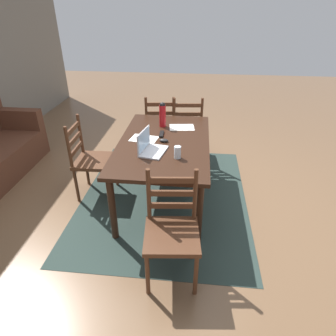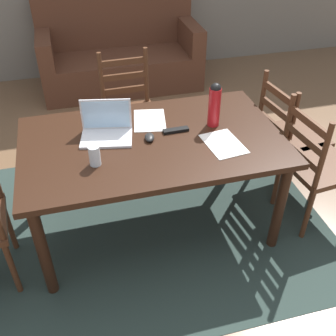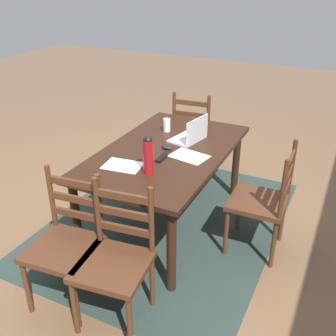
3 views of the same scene
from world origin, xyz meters
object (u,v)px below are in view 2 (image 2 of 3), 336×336
(chair_right_near, at_px, (316,166))
(water_bottle, at_px, (215,104))
(drinking_glass, at_px, (95,156))
(tv_remote, at_px, (176,130))
(dining_table, at_px, (152,150))
(chair_far_head, at_px, (130,113))
(couch, at_px, (120,55))
(laptop, at_px, (106,128))
(chair_right_far, at_px, (289,136))
(computer_mouse, at_px, (150,138))

(chair_right_near, bearing_deg, water_bottle, 158.44)
(water_bottle, xyz_separation_m, drinking_glass, (-0.81, -0.25, -0.09))
(drinking_glass, height_order, tv_remote, drinking_glass)
(dining_table, height_order, chair_right_near, chair_right_near)
(chair_far_head, relative_size, couch, 0.53)
(chair_right_near, distance_m, drinking_glass, 1.54)
(laptop, distance_m, tv_remote, 0.45)
(chair_right_far, bearing_deg, water_bottle, -169.80)
(chair_right_near, distance_m, tv_remote, 1.02)
(water_bottle, height_order, tv_remote, water_bottle)
(chair_far_head, bearing_deg, chair_right_far, -30.95)
(chair_right_far, relative_size, chair_right_near, 1.00)
(couch, bearing_deg, chair_right_near, -70.03)
(chair_right_near, height_order, water_bottle, water_bottle)
(dining_table, relative_size, laptop, 4.64)
(drinking_glass, bearing_deg, chair_right_near, -0.94)
(dining_table, xyz_separation_m, tv_remote, (0.17, 0.05, 0.09))
(chair_right_far, relative_size, couch, 0.53)
(drinking_glass, xyz_separation_m, computer_mouse, (0.36, 0.17, -0.04))
(dining_table, height_order, computer_mouse, computer_mouse)
(drinking_glass, relative_size, tv_remote, 0.73)
(tv_remote, bearing_deg, computer_mouse, 104.74)
(drinking_glass, bearing_deg, water_bottle, 16.84)
(laptop, height_order, computer_mouse, laptop)
(tv_remote, bearing_deg, chair_right_far, -82.91)
(dining_table, distance_m, laptop, 0.33)
(computer_mouse, bearing_deg, couch, 96.87)
(couch, relative_size, drinking_glass, 14.55)
(laptop, xyz_separation_m, tv_remote, (0.44, -0.07, -0.05))
(dining_table, bearing_deg, computer_mouse, -164.35)
(laptop, height_order, water_bottle, water_bottle)
(chair_right_far, distance_m, drinking_glass, 1.58)
(laptop, relative_size, computer_mouse, 3.58)
(chair_right_far, distance_m, water_bottle, 0.82)
(couch, relative_size, water_bottle, 5.98)
(dining_table, relative_size, computer_mouse, 16.61)
(couch, bearing_deg, dining_table, -93.75)
(couch, height_order, laptop, couch)
(dining_table, xyz_separation_m, couch, (0.16, 2.44, -0.30))
(couch, distance_m, computer_mouse, 2.48)
(chair_right_near, bearing_deg, chair_right_far, 89.99)
(couch, relative_size, laptop, 5.03)
(chair_right_far, distance_m, chair_far_head, 1.31)
(water_bottle, bearing_deg, chair_far_head, 118.75)
(laptop, height_order, tv_remote, laptop)
(water_bottle, relative_size, tv_remote, 1.77)
(chair_right_far, distance_m, chair_right_near, 0.39)
(tv_remote, bearing_deg, drinking_glass, 111.01)
(computer_mouse, xyz_separation_m, tv_remote, (0.19, 0.05, -0.01))
(tv_remote, bearing_deg, chair_far_head, 10.44)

